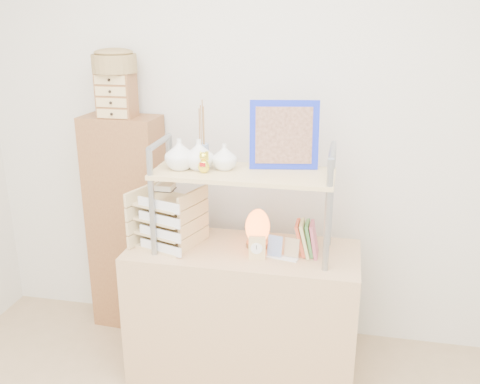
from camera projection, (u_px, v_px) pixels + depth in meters
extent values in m
cube|color=silver|center=(260.00, 126.00, 3.07)|extent=(3.40, 0.02, 2.60)
cube|color=tan|center=(243.00, 312.00, 2.90)|extent=(1.20, 0.50, 0.75)
cube|color=brown|center=(128.00, 224.00, 3.30)|extent=(0.46, 0.26, 1.35)
cylinder|color=gray|center=(152.00, 204.00, 2.63)|extent=(0.03, 0.03, 0.55)
cylinder|color=gray|center=(171.00, 185.00, 2.91)|extent=(0.03, 0.03, 0.55)
cylinder|color=gray|center=(159.00, 142.00, 2.68)|extent=(0.03, 0.30, 0.03)
cylinder|color=gray|center=(328.00, 216.00, 2.47)|extent=(0.03, 0.03, 0.55)
cylinder|color=gray|center=(331.00, 196.00, 2.75)|extent=(0.03, 0.03, 0.55)
cylinder|color=gray|center=(332.00, 151.00, 2.52)|extent=(0.03, 0.30, 0.03)
cube|color=#D8BC74|center=(243.00, 174.00, 2.65)|extent=(0.90, 0.34, 0.02)
imported|color=white|center=(180.00, 154.00, 2.66)|extent=(0.15, 0.15, 0.16)
imported|color=white|center=(199.00, 154.00, 2.66)|extent=(0.15, 0.15, 0.15)
imported|color=white|center=(224.00, 157.00, 2.66)|extent=(0.13, 0.13, 0.13)
cylinder|color=#235297|center=(202.00, 153.00, 2.79)|extent=(0.07, 0.07, 0.10)
cube|color=#1527C4|center=(284.00, 135.00, 2.65)|extent=(0.35, 0.11, 0.34)
cube|color=brown|center=(284.00, 135.00, 2.64)|extent=(0.28, 0.08, 0.28)
cube|color=#B64F64|center=(314.00, 240.00, 2.68)|extent=(0.05, 0.12, 0.17)
cube|color=#53964B|center=(310.00, 238.00, 2.71)|extent=(0.05, 0.12, 0.17)
cube|color=tan|center=(305.00, 239.00, 2.69)|extent=(0.06, 0.13, 0.17)
cube|color=#DF5534|center=(301.00, 237.00, 2.71)|extent=(0.06, 0.14, 0.17)
cube|color=#DABB83|center=(169.00, 242.00, 2.85)|extent=(0.35, 0.33, 0.01)
cube|color=white|center=(161.00, 248.00, 2.72)|extent=(0.25, 0.09, 0.05)
cube|color=#DABB83|center=(169.00, 229.00, 2.82)|extent=(0.35, 0.33, 0.01)
cube|color=white|center=(160.00, 234.00, 2.69)|extent=(0.25, 0.09, 0.05)
cube|color=#DABB83|center=(168.00, 215.00, 2.80)|extent=(0.35, 0.33, 0.01)
cube|color=white|center=(159.00, 220.00, 2.67)|extent=(0.25, 0.09, 0.05)
cube|color=#DABB83|center=(167.00, 202.00, 2.77)|extent=(0.35, 0.33, 0.01)
cube|color=white|center=(159.00, 205.00, 2.64)|extent=(0.25, 0.09, 0.05)
cube|color=beige|center=(165.00, 187.00, 2.73)|extent=(0.09, 0.09, 0.03)
cylinder|color=brown|center=(257.00, 244.00, 2.81)|extent=(0.12, 0.12, 0.03)
ellipsoid|color=#E7561B|center=(258.00, 226.00, 2.78)|extent=(0.14, 0.13, 0.18)
cube|color=#D8BC74|center=(257.00, 248.00, 2.66)|extent=(0.09, 0.05, 0.12)
cylinder|color=white|center=(256.00, 248.00, 2.64)|extent=(0.06, 0.01, 0.06)
cube|color=white|center=(282.00, 257.00, 2.68)|extent=(0.16, 0.08, 0.01)
cube|color=#203B93|center=(275.00, 246.00, 2.67)|extent=(0.08, 0.04, 0.11)
cube|color=tan|center=(292.00, 248.00, 2.66)|extent=(0.08, 0.04, 0.10)
cube|color=brown|center=(117.00, 95.00, 3.02)|extent=(0.20, 0.15, 0.25)
cube|color=#D8BC74|center=(112.00, 114.00, 2.98)|extent=(0.18, 0.01, 0.05)
cube|color=#D8BC74|center=(111.00, 103.00, 2.96)|extent=(0.18, 0.01, 0.05)
cube|color=#D8BC74|center=(110.00, 91.00, 2.94)|extent=(0.18, 0.01, 0.05)
cube|color=#D8BC74|center=(109.00, 80.00, 2.92)|extent=(0.18, 0.01, 0.05)
cylinder|color=olive|center=(114.00, 63.00, 2.97)|extent=(0.25, 0.25, 0.10)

